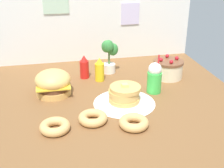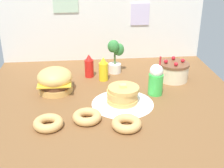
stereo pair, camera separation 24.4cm
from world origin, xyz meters
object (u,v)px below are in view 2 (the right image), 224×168
donut_vanilla (127,123)px  mustard_bottle (103,70)px  layer_cake (173,71)px  donut_chocolate (87,117)px  burger (55,80)px  ketchup_bottle (89,66)px  donut_pink_glaze (48,123)px  pancake_stack (123,96)px  cream_soda_cup (156,80)px  potted_plant (115,55)px

donut_vanilla → mustard_bottle: bearing=96.6°
layer_cake → donut_vanilla: bearing=-125.6°
mustard_bottle → donut_chocolate: mustard_bottle is taller
burger → mustard_bottle: (0.43, 0.20, 0.00)m
ketchup_bottle → donut_pink_glaze: ketchup_bottle is taller
burger → mustard_bottle: size_ratio=1.33×
layer_cake → mustard_bottle: 0.66m
donut_pink_glaze → mustard_bottle: bearing=60.2°
pancake_stack → layer_cake: layer_cake is taller
cream_soda_cup → donut_vanilla: (-0.32, -0.50, -0.10)m
burger → donut_vanilla: (0.53, -0.64, -0.07)m
donut_pink_glaze → potted_plant: bearing=59.0°
cream_soda_cup → donut_vanilla: bearing=-122.7°
pancake_stack → mustard_bottle: bearing=103.5°
donut_chocolate → potted_plant: size_ratio=0.61×
mustard_bottle → cream_soda_cup: bearing=-39.1°
layer_cake → mustard_bottle: mustard_bottle is taller
donut_pink_glaze → potted_plant: 1.12m
cream_soda_cup → donut_chocolate: size_ratio=1.61×
mustard_bottle → donut_vanilla: 0.85m
donut_pink_glaze → potted_plant: size_ratio=0.61×
donut_chocolate → donut_vanilla: same height
mustard_bottle → potted_plant: bearing=54.1°
pancake_stack → layer_cake: size_ratio=1.36×
ketchup_bottle → donut_vanilla: (0.23, -0.93, -0.07)m
pancake_stack → donut_vanilla: bearing=-93.1°
pancake_stack → donut_pink_glaze: 0.63m
donut_vanilla → potted_plant: size_ratio=0.61×
potted_plant → pancake_stack: bearing=-91.0°
cream_soda_cup → donut_chocolate: cream_soda_cup is taller
layer_cake → donut_vanilla: layer_cake is taller
burger → cream_soda_cup: cream_soda_cup is taller
donut_chocolate → donut_pink_glaze: bearing=-167.6°
layer_cake → ketchup_bottle: ketchup_bottle is taller
ketchup_bottle → donut_pink_glaze: bearing=-109.8°
burger → potted_plant: size_ratio=0.87×
donut_pink_glaze → donut_chocolate: size_ratio=1.00×
cream_soda_cup → donut_pink_glaze: size_ratio=1.61×
layer_cake → donut_chocolate: (-0.83, -0.66, -0.05)m
ketchup_bottle → donut_chocolate: size_ratio=1.08×
pancake_stack → potted_plant: potted_plant is taller
layer_cake → donut_pink_glaze: (-1.10, -0.72, -0.05)m
burger → ketchup_bottle: bearing=44.2°
ketchup_bottle → cream_soda_cup: 0.70m
cream_soda_cup → potted_plant: (-0.29, 0.52, 0.05)m
pancake_stack → mustard_bottle: 0.50m
pancake_stack → donut_chocolate: (-0.29, -0.23, -0.03)m
donut_chocolate → burger: bearing=116.6°
pancake_stack → donut_pink_glaze: size_ratio=1.83×
donut_chocolate → donut_vanilla: size_ratio=1.00×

